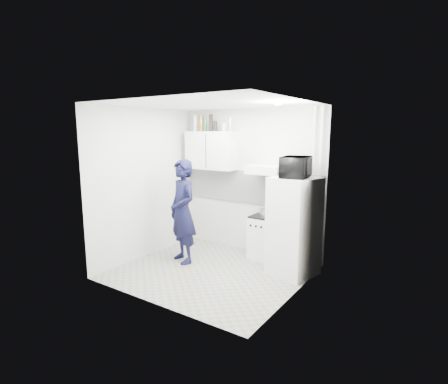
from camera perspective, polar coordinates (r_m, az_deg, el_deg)
The scene contains 24 objects.
floor at distance 5.69m, azimuth -2.17°, elevation -12.88°, with size 2.80×2.80×0.00m, color gray.
ceiling at distance 5.27m, azimuth -2.36°, elevation 14.20°, with size 2.80×2.80×0.00m, color white.
wall_back at distance 6.37m, azimuth 4.38°, elevation 1.71°, with size 2.80×2.80×0.00m, color silver.
wall_left at distance 6.25m, azimuth -12.70°, elevation 1.33°, with size 2.60×2.60×0.00m, color silver.
wall_right at distance 4.66m, azimuth 11.81°, elevation -1.51°, with size 2.60×2.60×0.00m, color silver.
person at distance 5.91m, azimuth -6.77°, elevation -3.18°, with size 0.64×0.42×1.75m, color black.
stove at distance 6.16m, azimuth 6.68°, elevation -7.48°, with size 0.47×0.47×0.75m, color white.
fridge at distance 5.49m, azimuth 11.33°, elevation -5.54°, with size 0.63×0.63×1.52m, color silver.
stove_top at distance 6.05m, azimuth 6.75°, elevation -3.98°, with size 0.45×0.45×0.03m, color black.
saucepan at distance 6.03m, azimuth 6.74°, elevation -3.34°, with size 0.20×0.20×0.11m, color silver.
microwave at distance 5.32m, azimuth 11.67°, elevation 4.03°, with size 0.38×0.57×0.31m, color black.
bottle_a at distance 6.79m, azimuth -4.75°, elevation 11.09°, with size 0.07×0.07×0.30m, color #B2B7BC.
bottle_b at distance 6.71m, azimuth -3.82°, elevation 11.12°, with size 0.08×0.08×0.30m, color brown.
bottle_c at distance 6.65m, azimuth -3.13°, elevation 10.94°, with size 0.06×0.06×0.25m, color #144C1E.
bottle_d at distance 6.57m, azimuth -2.14°, elevation 11.22°, with size 0.07×0.07×0.31m, color black.
canister_a at distance 6.51m, azimuth -1.43°, elevation 10.70°, with size 0.08×0.08×0.19m, color black.
canister_b at distance 6.40m, azimuth 0.03°, elevation 10.50°, with size 0.07×0.07×0.14m, color #B2B7BC.
bottle_e at distance 6.33m, azimuth 1.02°, elevation 10.95°, with size 0.06×0.06×0.24m, color silver.
upper_cabinet at distance 6.57m, azimuth -2.06°, elevation 6.81°, with size 1.00×0.35×0.70m, color silver.
range_hood at distance 5.90m, azimuth 7.03°, elevation 3.66°, with size 0.60×0.50×0.14m, color white.
backsplash at distance 6.37m, azimuth 4.30°, elevation 0.80°, with size 2.74×0.03×0.60m, color white.
pipe_a at distance 5.77m, azimuth 15.28°, elevation 0.54°, with size 0.05×0.05×2.60m, color white.
pipe_b at distance 5.81m, azimuth 14.16°, elevation 0.65°, with size 0.04×0.04×2.60m, color white.
ceiling_spot_fixture at distance 4.92m, azimuth 8.82°, elevation 14.05°, with size 0.10×0.10×0.02m, color white.
Camera 1 is at (3.10, -4.24, 2.20)m, focal length 28.00 mm.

